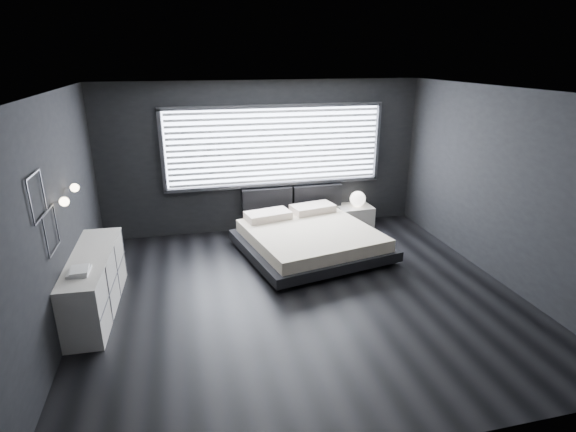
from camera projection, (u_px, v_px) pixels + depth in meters
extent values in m
plane|color=black|center=(302.00, 295.00, 6.36)|extent=(6.00, 6.00, 0.00)
plane|color=silver|center=(304.00, 91.00, 5.41)|extent=(6.00, 6.00, 0.00)
cube|color=black|center=(264.00, 158.00, 8.40)|extent=(6.00, 0.04, 2.80)
cube|color=black|center=(400.00, 311.00, 3.37)|extent=(6.00, 0.04, 2.80)
cube|color=black|center=(55.00, 220.00, 5.23)|extent=(0.04, 5.50, 2.80)
cube|color=black|center=(501.00, 187.00, 6.55)|extent=(0.04, 5.50, 2.80)
cube|color=white|center=(275.00, 146.00, 8.36)|extent=(4.00, 0.02, 1.38)
cube|color=#47474C|center=(162.00, 152.00, 7.88)|extent=(0.06, 0.08, 1.48)
cube|color=#47474C|center=(377.00, 142.00, 8.78)|extent=(0.06, 0.08, 1.48)
cube|color=#47474C|center=(275.00, 106.00, 8.08)|extent=(4.14, 0.08, 0.06)
cube|color=#47474C|center=(276.00, 184.00, 8.58)|extent=(4.14, 0.08, 0.06)
cube|color=white|center=(276.00, 147.00, 8.30)|extent=(3.94, 0.03, 1.32)
cube|color=black|center=(267.00, 201.00, 8.59)|extent=(0.96, 0.16, 0.52)
cube|color=black|center=(317.00, 198.00, 8.81)|extent=(0.96, 0.16, 0.52)
cylinder|color=silver|center=(58.00, 202.00, 5.22)|extent=(0.10, 0.02, 0.02)
sphere|color=#FFE5B7|center=(64.00, 202.00, 5.23)|extent=(0.11, 0.11, 0.11)
cylinder|color=silver|center=(69.00, 188.00, 5.77)|extent=(0.10, 0.02, 0.02)
sphere|color=#FFE5B7|center=(75.00, 188.00, 5.78)|extent=(0.11, 0.11, 0.11)
cube|color=#47474C|center=(33.00, 175.00, 4.50)|extent=(0.01, 0.46, 0.02)
cube|color=#47474C|center=(41.00, 218.00, 4.66)|extent=(0.01, 0.46, 0.02)
cube|color=#47474C|center=(43.00, 190.00, 4.79)|extent=(0.01, 0.02, 0.46)
cube|color=#47474C|center=(30.00, 203.00, 4.37)|extent=(0.01, 0.02, 0.46)
cube|color=#47474C|center=(48.00, 211.00, 4.89)|extent=(0.01, 0.46, 0.02)
cube|color=#47474C|center=(55.00, 250.00, 5.04)|extent=(0.01, 0.46, 0.02)
cube|color=#47474C|center=(56.00, 223.00, 5.18)|extent=(0.01, 0.02, 0.46)
cube|color=#47474C|center=(46.00, 238.00, 4.76)|extent=(0.01, 0.02, 0.46)
cube|color=black|center=(280.00, 285.00, 6.57)|extent=(0.14, 0.14, 0.08)
cube|color=black|center=(387.00, 261.00, 7.35)|extent=(0.14, 0.14, 0.08)
cube|color=black|center=(241.00, 243.00, 8.03)|extent=(0.14, 0.14, 0.08)
cube|color=black|center=(333.00, 226.00, 8.81)|extent=(0.14, 0.14, 0.08)
cube|color=black|center=(311.00, 245.00, 7.65)|extent=(2.61, 2.53, 0.16)
cube|color=beige|center=(311.00, 235.00, 7.59)|extent=(2.35, 2.35, 0.20)
cube|color=beige|center=(268.00, 215.00, 8.02)|extent=(0.86, 0.58, 0.13)
cube|color=beige|center=(313.00, 208.00, 8.38)|extent=(0.86, 0.58, 0.13)
cube|color=silver|center=(354.00, 215.00, 8.97)|extent=(0.69, 0.59, 0.39)
sphere|color=white|center=(358.00, 199.00, 8.82)|extent=(0.31, 0.31, 0.31)
cube|color=silver|center=(92.00, 283.00, 5.89)|extent=(0.62, 1.98, 0.78)
cube|color=#47474C|center=(114.00, 281.00, 5.94)|extent=(0.08, 1.94, 0.76)
cube|color=silver|center=(79.00, 272.00, 5.30)|extent=(0.24, 0.31, 0.04)
cube|color=silver|center=(79.00, 270.00, 5.27)|extent=(0.22, 0.28, 0.03)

